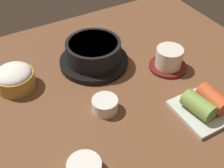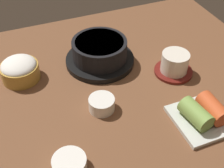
% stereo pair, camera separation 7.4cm
% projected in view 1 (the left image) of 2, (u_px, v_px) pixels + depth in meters
% --- Properties ---
extents(dining_table, '(1.00, 0.76, 0.02)m').
position_uv_depth(dining_table, '(101.00, 94.00, 0.77)').
color(dining_table, brown).
rests_on(dining_table, ground).
extents(stone_pot, '(0.19, 0.19, 0.07)m').
position_uv_depth(stone_pot, '(94.00, 54.00, 0.83)').
color(stone_pot, black).
rests_on(stone_pot, dining_table).
extents(rice_bowl, '(0.10, 0.10, 0.06)m').
position_uv_depth(rice_bowl, '(14.00, 78.00, 0.76)').
color(rice_bowl, '#B78C38').
rests_on(rice_bowl, dining_table).
extents(tea_cup_with_saucer, '(0.10, 0.10, 0.06)m').
position_uv_depth(tea_cup_with_saucer, '(169.00, 59.00, 0.82)').
color(tea_cup_with_saucer, maroon).
rests_on(tea_cup_with_saucer, dining_table).
extents(banchan_cup_center, '(0.06, 0.06, 0.03)m').
position_uv_depth(banchan_cup_center, '(105.00, 104.00, 0.71)').
color(banchan_cup_center, white).
rests_on(banchan_cup_center, dining_table).
extents(kimchi_plate, '(0.13, 0.13, 0.05)m').
position_uv_depth(kimchi_plate, '(205.00, 105.00, 0.70)').
color(kimchi_plate, silver).
rests_on(kimchi_plate, dining_table).
extents(side_bowl_near, '(0.07, 0.07, 0.03)m').
position_uv_depth(side_bowl_near, '(84.00, 168.00, 0.58)').
color(side_bowl_near, white).
rests_on(side_bowl_near, dining_table).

